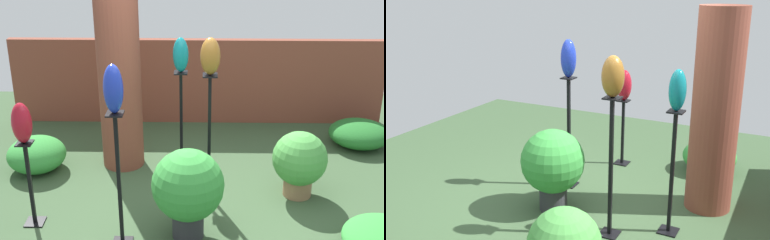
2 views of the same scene
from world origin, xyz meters
The scene contains 12 objects.
ground_plane centered at (0.00, 0.00, 0.00)m, with size 8.00×8.00×0.00m, color #385133.
brick_pillar centered at (-0.95, 1.34, 1.16)m, with size 0.53×0.53×2.33m, color brown.
pedestal_teal centered at (-0.18, 1.09, 0.62)m, with size 0.20×0.20×1.34m.
pedestal_bronze centered at (0.15, 0.55, 0.69)m, with size 0.20×0.20×1.49m.
pedestal_cobalt centered at (-0.73, -0.40, 0.66)m, with size 0.20×0.20×1.44m.
pedestal_ruby centered at (-1.73, -0.05, 0.43)m, with size 0.20×0.20×0.96m.
art_vase_teal centered at (-0.18, 1.09, 1.55)m, with size 0.18×0.17×0.42m, color #0F727A.
art_vase_bronze centered at (0.15, 0.55, 1.70)m, with size 0.21×0.22×0.41m, color brown.
art_vase_cobalt centered at (-0.73, -0.40, 1.67)m, with size 0.18×0.19×0.47m, color #192D9E.
art_vase_ruby centered at (-1.73, -0.05, 1.18)m, with size 0.20×0.21×0.43m, color maroon.
potted_plant_mid_left centered at (-0.07, -0.25, 0.57)m, with size 0.74×0.74×0.97m.
foliage_bed_west centered at (-2.03, 1.14, 0.22)m, with size 0.74×0.74×0.43m, color #338C38.
Camera 2 is at (4.03, 2.16, 2.55)m, focal length 42.00 mm.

